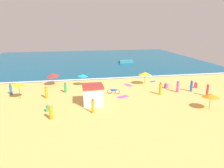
# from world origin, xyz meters

# --- Properties ---
(ground_plane) EXTENTS (60.00, 60.00, 0.00)m
(ground_plane) POSITION_xyz_m (0.00, 0.00, 0.00)
(ground_plane) COLOR #EDBC60
(ocean_water) EXTENTS (60.00, 44.00, 0.10)m
(ocean_water) POSITION_xyz_m (0.00, 28.00, 0.05)
(ocean_water) COLOR #0F567A
(ocean_water) RESTS_ON ground_plane
(wave_breaker_foam) EXTENTS (57.00, 0.70, 0.01)m
(wave_breaker_foam) POSITION_xyz_m (0.00, 6.30, 0.10)
(wave_breaker_foam) COLOR white
(wave_breaker_foam) RESTS_ON ocean_water
(lifeguard_cabana) EXTENTS (2.52, 2.50, 2.44)m
(lifeguard_cabana) POSITION_xyz_m (-2.75, -5.72, 1.24)
(lifeguard_cabana) COLOR white
(lifeguard_cabana) RESTS_ON ground_plane
(beach_umbrella_0) EXTENTS (1.76, 1.75, 1.95)m
(beach_umbrella_0) POSITION_xyz_m (-3.61, 2.57, 1.73)
(beach_umbrella_0) COLOR silver
(beach_umbrella_0) RESTS_ON ground_plane
(beach_umbrella_1) EXTENTS (2.79, 2.79, 2.08)m
(beach_umbrella_1) POSITION_xyz_m (-8.38, 3.65, 1.74)
(beach_umbrella_1) COLOR #4C3823
(beach_umbrella_1) RESTS_ON ground_plane
(beach_umbrella_2) EXTENTS (1.86, 1.83, 2.32)m
(beach_umbrella_2) POSITION_xyz_m (-12.18, -2.05, 2.06)
(beach_umbrella_2) COLOR #4C3823
(beach_umbrella_2) RESTS_ON ground_plane
(beach_umbrella_3) EXTENTS (2.98, 2.99, 2.16)m
(beach_umbrella_3) POSITION_xyz_m (6.49, 1.49, 1.85)
(beach_umbrella_3) COLOR #4C3823
(beach_umbrella_3) RESTS_ON ground_plane
(beach_umbrella_4) EXTENTS (1.89, 1.91, 1.98)m
(beach_umbrella_4) POSITION_xyz_m (10.42, -9.84, 1.71)
(beach_umbrella_4) COLOR #4C3823
(beach_umbrella_4) RESTS_ON ground_plane
(parked_bicycle) EXTENTS (1.75, 0.61, 0.76)m
(parked_bicycle) POSITION_xyz_m (0.50, -2.32, 0.38)
(parked_bicycle) COLOR black
(parked_bicycle) RESTS_ON ground_plane
(beachgoer_0) EXTENTS (0.63, 0.63, 0.96)m
(beachgoer_0) POSITION_xyz_m (13.75, -1.74, 0.41)
(beachgoer_0) COLOR red
(beachgoer_0) RESTS_ON ground_plane
(beachgoer_1) EXTENTS (0.47, 0.47, 1.82)m
(beachgoer_1) POSITION_xyz_m (12.03, -3.33, 0.85)
(beachgoer_1) COLOR blue
(beachgoer_1) RESTS_ON ground_plane
(beachgoer_2) EXTENTS (0.49, 0.49, 1.70)m
(beachgoer_2) POSITION_xyz_m (-8.70, -2.53, 0.79)
(beachgoer_2) COLOR orange
(beachgoer_2) RESTS_ON ground_plane
(beachgoer_3) EXTENTS (0.44, 0.44, 1.83)m
(beachgoer_3) POSITION_xyz_m (9.89, -3.24, 0.85)
(beachgoer_3) COLOR #D84CA5
(beachgoer_3) RESTS_ON ground_plane
(beachgoer_4) EXTENTS (0.41, 0.41, 1.82)m
(beachgoer_4) POSITION_xyz_m (6.92, -3.86, 0.84)
(beachgoer_4) COLOR orange
(beachgoer_4) RESTS_ON ground_plane
(beachgoer_5) EXTENTS (0.40, 0.40, 1.70)m
(beachgoer_5) POSITION_xyz_m (-3.00, -8.43, 0.81)
(beachgoer_5) COLOR orange
(beachgoer_5) RESTS_ON ground_plane
(beachgoer_6) EXTENTS (0.44, 0.44, 1.89)m
(beachgoer_6) POSITION_xyz_m (13.06, -5.62, 0.92)
(beachgoer_6) COLOR red
(beachgoer_6) RESTS_ON ground_plane
(beachgoer_7) EXTENTS (0.61, 0.61, 0.95)m
(beachgoer_7) POSITION_xyz_m (9.09, -1.13, 0.40)
(beachgoer_7) COLOR #D84CA5
(beachgoer_7) RESTS_ON ground_plane
(beachgoer_8) EXTENTS (0.42, 0.42, 1.71)m
(beachgoer_8) POSITION_xyz_m (-7.41, -9.25, 0.79)
(beachgoer_8) COLOR orange
(beachgoer_8) RESTS_ON ground_plane
(beachgoer_9) EXTENTS (0.41, 0.41, 1.62)m
(beachgoer_9) POSITION_xyz_m (-13.81, -0.12, 0.76)
(beachgoer_9) COLOR blue
(beachgoer_9) RESTS_ON ground_plane
(beachgoer_10) EXTENTS (0.53, 0.53, 1.55)m
(beachgoer_10) POSITION_xyz_m (-6.28, -0.48, 0.71)
(beachgoer_10) COLOR green
(beachgoer_10) RESTS_ON ground_plane
(beachgoer_11) EXTENTS (0.47, 0.47, 0.80)m
(beachgoer_11) POSITION_xyz_m (-8.04, -7.06, 0.34)
(beachgoer_11) COLOR green
(beachgoer_11) RESTS_ON ground_plane
(beach_towel_0) EXTENTS (1.87, 1.46, 0.01)m
(beach_towel_0) POSITION_xyz_m (1.51, -3.80, 0.01)
(beach_towel_0) COLOR #D84CA5
(beach_towel_0) RESTS_ON ground_plane
(beach_towel_1) EXTENTS (1.44, 1.16, 0.01)m
(beach_towel_1) POSITION_xyz_m (8.47, 2.99, 0.01)
(beach_towel_1) COLOR blue
(beach_towel_1) RESTS_ON ground_plane
(beach_towel_2) EXTENTS (1.33, 1.94, 0.01)m
(beach_towel_2) POSITION_xyz_m (3.69, 1.51, 0.01)
(beach_towel_2) COLOR #D84CA5
(beach_towel_2) RESTS_ON ground_plane
(small_boat_0) EXTENTS (3.63, 1.53, 0.70)m
(small_boat_0) POSITION_xyz_m (8.32, 21.36, 0.45)
(small_boat_0) COLOR teal
(small_boat_0) RESTS_ON ocean_water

